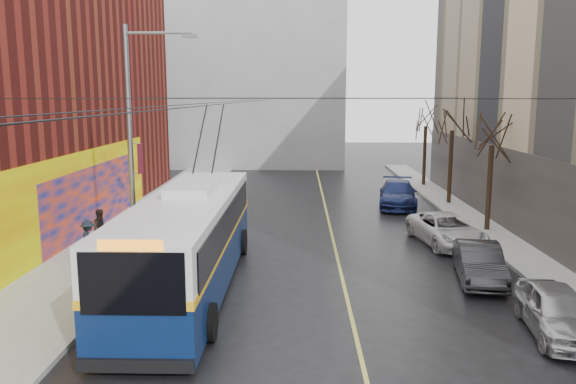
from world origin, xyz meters
name	(u,v)px	position (x,y,z in m)	size (l,w,h in m)	color
sidewalk_left	(109,251)	(-8.00, 12.00, 0.07)	(4.00, 60.00, 0.15)	gray
sidewalk_right	(519,254)	(9.00, 12.00, 0.07)	(2.00, 60.00, 0.15)	gray
lane_line	(334,242)	(1.50, 14.00, 0.00)	(0.12, 50.00, 0.01)	#BFB74C
building_far	(238,70)	(-6.00, 44.99, 9.02)	(20.50, 12.10, 18.00)	gray
streetlight_pole	(134,141)	(-6.14, 10.00, 4.85)	(2.65, 0.60, 9.00)	slate
catenary_wires	(244,101)	(-2.54, 14.77, 6.25)	(18.00, 60.00, 0.22)	black
tree_near	(493,129)	(9.00, 16.00, 4.98)	(3.20, 3.20, 6.40)	black
tree_mid	(453,117)	(9.00, 23.00, 5.25)	(3.20, 3.20, 6.68)	black
tree_far	(426,115)	(9.00, 30.00, 5.14)	(3.20, 3.20, 6.57)	black
pigeons_flying	(236,84)	(-2.50, 11.19, 6.92)	(2.77, 2.96, 1.23)	slate
trolleybus	(189,240)	(-3.78, 7.75, 1.70)	(3.08, 12.98, 6.12)	#091A43
parked_car_a	(557,311)	(7.00, 4.15, 0.68)	(1.60, 3.98, 1.36)	#B4B4B9
parked_car_b	(479,263)	(6.30, 8.67, 0.67)	(1.42, 4.07, 1.34)	#28282B
parked_car_c	(447,230)	(6.45, 13.64, 0.68)	(2.24, 4.86, 1.35)	silver
parked_car_d	(398,194)	(5.80, 22.33, 0.76)	(2.14, 5.25, 1.52)	navy
following_car	(226,215)	(-3.69, 16.67, 0.68)	(1.59, 3.96, 1.35)	#AAAAAF
pedestrian_a	(126,239)	(-6.83, 10.68, 0.95)	(0.58, 0.38, 1.60)	black
pedestrian_b	(101,229)	(-8.36, 12.23, 0.98)	(0.81, 0.63, 1.67)	black
pedestrian_c	(89,240)	(-8.32, 10.65, 0.92)	(1.00, 0.57, 1.55)	black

